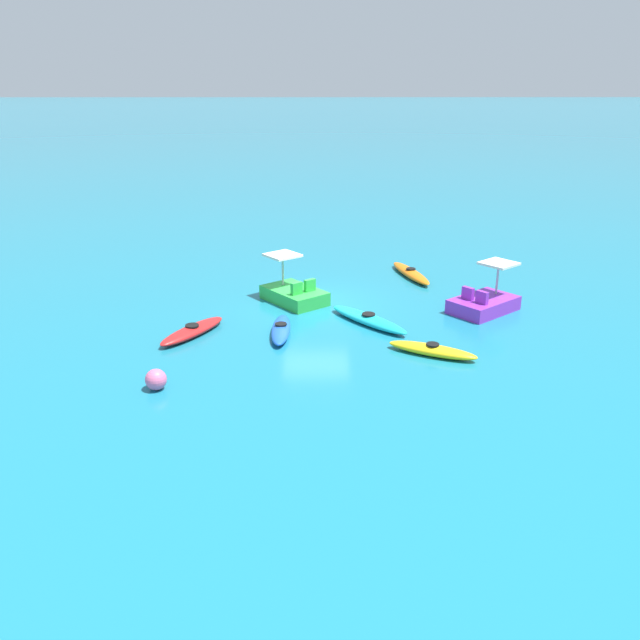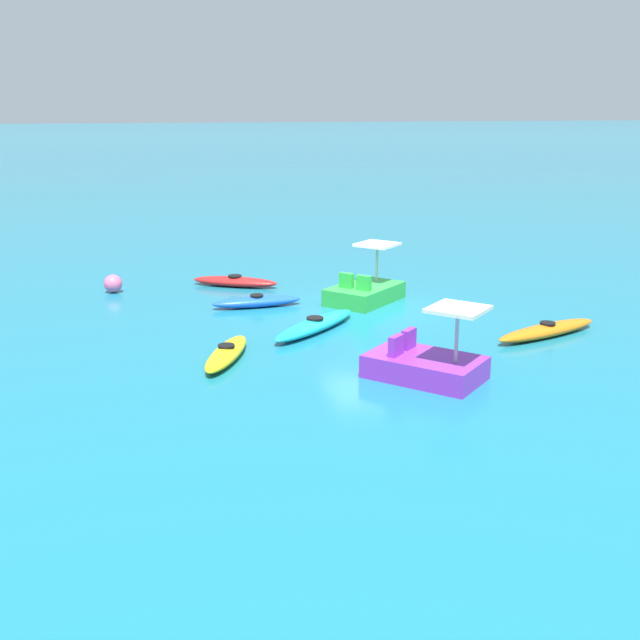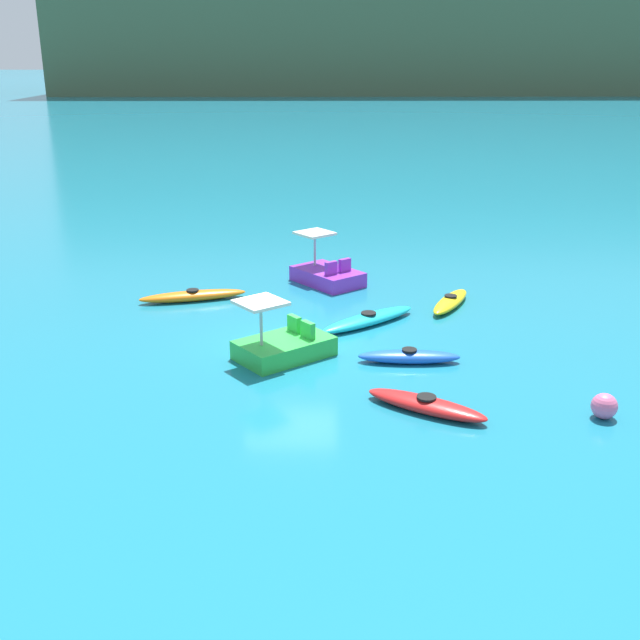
{
  "view_description": "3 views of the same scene",
  "coord_description": "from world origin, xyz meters",
  "px_view_note": "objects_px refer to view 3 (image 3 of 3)",
  "views": [
    {
      "loc": [
        22.48,
        -0.08,
        7.73
      ],
      "look_at": [
        2.76,
        0.12,
        0.36
      ],
      "focal_mm": 36.16,
      "sensor_mm": 36.0,
      "label": 1
    },
    {
      "loc": [
        7.73,
        20.17,
        5.62
      ],
      "look_at": [
        2.15,
        2.09,
        0.38
      ],
      "focal_mm": 43.02,
      "sensor_mm": 36.0,
      "label": 2
    },
    {
      "loc": [
        0.98,
        -19.55,
        7.62
      ],
      "look_at": [
        0.77,
        0.39,
        0.61
      ],
      "focal_mm": 43.32,
      "sensor_mm": 36.0,
      "label": 3
    }
  ],
  "objects_px": {
    "kayak_orange": "(193,296)",
    "buoy_pink": "(604,406)",
    "kayak_red": "(426,405)",
    "pedal_boat_green": "(284,345)",
    "pedal_boat_purple": "(327,274)",
    "kayak_blue": "(409,357)",
    "kayak_cyan": "(368,319)",
    "kayak_yellow": "(450,302)"
  },
  "relations": [
    {
      "from": "kayak_red",
      "to": "kayak_orange",
      "type": "height_order",
      "value": "same"
    },
    {
      "from": "kayak_red",
      "to": "kayak_blue",
      "type": "distance_m",
      "value": 2.85
    },
    {
      "from": "kayak_blue",
      "to": "kayak_cyan",
      "type": "distance_m",
      "value": 3.04
    },
    {
      "from": "kayak_red",
      "to": "kayak_orange",
      "type": "bearing_deg",
      "value": 129.32
    },
    {
      "from": "kayak_orange",
      "to": "pedal_boat_green",
      "type": "relative_size",
      "value": 1.22
    },
    {
      "from": "kayak_red",
      "to": "kayak_cyan",
      "type": "relative_size",
      "value": 0.9
    },
    {
      "from": "kayak_yellow",
      "to": "kayak_cyan",
      "type": "distance_m",
      "value": 3.15
    },
    {
      "from": "kayak_blue",
      "to": "kayak_cyan",
      "type": "relative_size",
      "value": 0.85
    },
    {
      "from": "kayak_blue",
      "to": "buoy_pink",
      "type": "bearing_deg",
      "value": -38.51
    },
    {
      "from": "kayak_red",
      "to": "kayak_cyan",
      "type": "bearing_deg",
      "value": 99.86
    },
    {
      "from": "kayak_orange",
      "to": "pedal_boat_purple",
      "type": "height_order",
      "value": "pedal_boat_purple"
    },
    {
      "from": "kayak_red",
      "to": "kayak_orange",
      "type": "relative_size",
      "value": 0.82
    },
    {
      "from": "pedal_boat_purple",
      "to": "kayak_red",
      "type": "bearing_deg",
      "value": -77.43
    },
    {
      "from": "pedal_boat_green",
      "to": "pedal_boat_purple",
      "type": "height_order",
      "value": "same"
    },
    {
      "from": "kayak_orange",
      "to": "buoy_pink",
      "type": "xyz_separation_m",
      "value": [
        10.36,
        -8.25,
        0.12
      ]
    },
    {
      "from": "kayak_blue",
      "to": "buoy_pink",
      "type": "relative_size",
      "value": 4.62
    },
    {
      "from": "kayak_cyan",
      "to": "buoy_pink",
      "type": "height_order",
      "value": "buoy_pink"
    },
    {
      "from": "pedal_boat_purple",
      "to": "kayak_yellow",
      "type": "bearing_deg",
      "value": -32.82
    },
    {
      "from": "kayak_red",
      "to": "pedal_boat_green",
      "type": "distance_m",
      "value": 4.62
    },
    {
      "from": "pedal_boat_green",
      "to": "buoy_pink",
      "type": "bearing_deg",
      "value": -25.73
    },
    {
      "from": "kayak_red",
      "to": "buoy_pink",
      "type": "bearing_deg",
      "value": -4.24
    },
    {
      "from": "buoy_pink",
      "to": "pedal_boat_purple",
      "type": "bearing_deg",
      "value": 120.63
    },
    {
      "from": "kayak_orange",
      "to": "buoy_pink",
      "type": "distance_m",
      "value": 13.24
    },
    {
      "from": "kayak_yellow",
      "to": "kayak_blue",
      "type": "distance_m",
      "value": 4.92
    },
    {
      "from": "kayak_red",
      "to": "buoy_pink",
      "type": "xyz_separation_m",
      "value": [
        3.84,
        -0.28,
        0.12
      ]
    },
    {
      "from": "kayak_orange",
      "to": "kayak_red",
      "type": "bearing_deg",
      "value": -50.68
    },
    {
      "from": "pedal_boat_purple",
      "to": "kayak_orange",
      "type": "bearing_deg",
      "value": -155.31
    },
    {
      "from": "kayak_yellow",
      "to": "pedal_boat_purple",
      "type": "height_order",
      "value": "pedal_boat_purple"
    },
    {
      "from": "kayak_red",
      "to": "buoy_pink",
      "type": "distance_m",
      "value": 3.85
    },
    {
      "from": "kayak_red",
      "to": "pedal_boat_purple",
      "type": "xyz_separation_m",
      "value": [
        -2.22,
        9.94,
        0.17
      ]
    },
    {
      "from": "kayak_orange",
      "to": "pedal_boat_green",
      "type": "height_order",
      "value": "pedal_boat_green"
    },
    {
      "from": "pedal_boat_green",
      "to": "kayak_red",
      "type": "bearing_deg",
      "value": -43.54
    },
    {
      "from": "kayak_orange",
      "to": "buoy_pink",
      "type": "relative_size",
      "value": 6.03
    },
    {
      "from": "kayak_orange",
      "to": "buoy_pink",
      "type": "height_order",
      "value": "buoy_pink"
    },
    {
      "from": "kayak_cyan",
      "to": "pedal_boat_purple",
      "type": "distance_m",
      "value": 4.37
    },
    {
      "from": "kayak_red",
      "to": "pedal_boat_purple",
      "type": "relative_size",
      "value": 1.0
    },
    {
      "from": "kayak_blue",
      "to": "kayak_orange",
      "type": "distance_m",
      "value": 8.21
    },
    {
      "from": "kayak_blue",
      "to": "pedal_boat_green",
      "type": "height_order",
      "value": "pedal_boat_green"
    },
    {
      "from": "kayak_cyan",
      "to": "buoy_pink",
      "type": "xyz_separation_m",
      "value": [
        4.84,
        -6.03,
        0.12
      ]
    },
    {
      "from": "kayak_yellow",
      "to": "pedal_boat_green",
      "type": "height_order",
      "value": "pedal_boat_green"
    },
    {
      "from": "kayak_yellow",
      "to": "kayak_blue",
      "type": "bearing_deg",
      "value": -110.78
    },
    {
      "from": "kayak_orange",
      "to": "pedal_boat_purple",
      "type": "relative_size",
      "value": 1.23
    }
  ]
}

